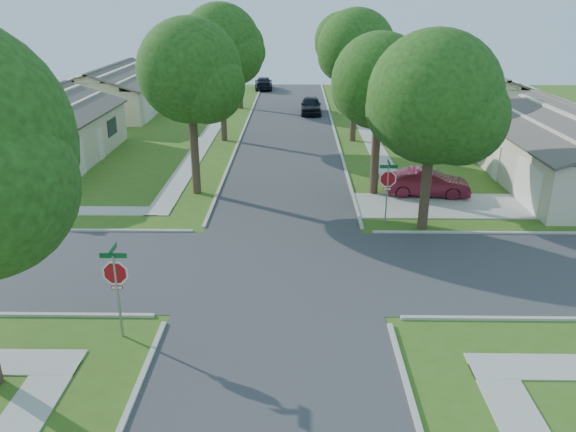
{
  "coord_description": "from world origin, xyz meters",
  "views": [
    {
      "loc": [
        0.6,
        -19.35,
        9.64
      ],
      "look_at": [
        0.28,
        1.46,
        1.6
      ],
      "focal_mm": 35.0,
      "sensor_mm": 36.0,
      "label": 1
    }
  ],
  "objects_px": {
    "tree_e_near": "(380,86)",
    "tree_w_near": "(191,76)",
    "tree_w_far": "(240,48)",
    "stop_sign_sw": "(116,277)",
    "tree_ne_corner": "(435,104)",
    "house_ne_far": "(477,102)",
    "house_nw_far": "(115,95)",
    "house_nw_near": "(32,138)",
    "car_driveway": "(428,183)",
    "tree_e_mid": "(357,52)",
    "tree_w_mid": "(221,48)",
    "stop_sign_ne": "(388,182)",
    "car_curb_west": "(264,83)",
    "car_curb_east": "(311,105)",
    "tree_e_far": "(343,43)",
    "house_ne_near": "(574,157)"
  },
  "relations": [
    {
      "from": "stop_sign_ne",
      "to": "house_nw_near",
      "type": "relative_size",
      "value": 0.22
    },
    {
      "from": "house_ne_far",
      "to": "house_nw_far",
      "type": "xyz_separation_m",
      "value": [
        -31.98,
        3.0,
        0.0
      ]
    },
    {
      "from": "tree_e_mid",
      "to": "tree_w_mid",
      "type": "relative_size",
      "value": 0.96
    },
    {
      "from": "tree_w_far",
      "to": "car_driveway",
      "type": "xyz_separation_m",
      "value": [
        12.12,
        -25.31,
        -4.8
      ]
    },
    {
      "from": "tree_w_mid",
      "to": "house_nw_near",
      "type": "distance_m",
      "value": 13.77
    },
    {
      "from": "tree_e_near",
      "to": "tree_w_far",
      "type": "distance_m",
      "value": 26.71
    },
    {
      "from": "tree_w_mid",
      "to": "tree_w_far",
      "type": "xyz_separation_m",
      "value": [
        -0.01,
        13.0,
        -0.98
      ]
    },
    {
      "from": "stop_sign_sw",
      "to": "house_nw_near",
      "type": "xyz_separation_m",
      "value": [
        -11.29,
        19.7,
        -0.51
      ]
    },
    {
      "from": "car_curb_west",
      "to": "house_ne_far",
      "type": "bearing_deg",
      "value": 134.95
    },
    {
      "from": "tree_e_mid",
      "to": "house_nw_near",
      "type": "bearing_deg",
      "value": -163.85
    },
    {
      "from": "tree_w_mid",
      "to": "car_curb_east",
      "type": "relative_size",
      "value": 2.14
    },
    {
      "from": "house_ne_far",
      "to": "tree_e_near",
      "type": "bearing_deg",
      "value": -119.35
    },
    {
      "from": "tree_e_mid",
      "to": "tree_e_far",
      "type": "xyz_separation_m",
      "value": [
        -0.0,
        13.0,
        -0.27
      ]
    },
    {
      "from": "tree_e_far",
      "to": "car_curb_east",
      "type": "relative_size",
      "value": 1.96
    },
    {
      "from": "tree_ne_corner",
      "to": "car_curb_west",
      "type": "height_order",
      "value": "tree_ne_corner"
    },
    {
      "from": "tree_e_near",
      "to": "tree_e_far",
      "type": "relative_size",
      "value": 0.95
    },
    {
      "from": "stop_sign_ne",
      "to": "tree_e_near",
      "type": "height_order",
      "value": "tree_e_near"
    },
    {
      "from": "tree_e_near",
      "to": "tree_ne_corner",
      "type": "xyz_separation_m",
      "value": [
        1.61,
        -4.8,
        -0.05
      ]
    },
    {
      "from": "tree_w_far",
      "to": "tree_ne_corner",
      "type": "height_order",
      "value": "tree_ne_corner"
    },
    {
      "from": "stop_sign_sw",
      "to": "tree_e_near",
      "type": "bearing_deg",
      "value": 55.41
    },
    {
      "from": "tree_e_mid",
      "to": "tree_w_mid",
      "type": "height_order",
      "value": "tree_w_mid"
    },
    {
      "from": "house_ne_near",
      "to": "car_curb_west",
      "type": "bearing_deg",
      "value": 118.74
    },
    {
      "from": "tree_w_mid",
      "to": "tree_ne_corner",
      "type": "distance_m",
      "value": 20.1
    },
    {
      "from": "car_driveway",
      "to": "tree_e_far",
      "type": "bearing_deg",
      "value": 12.56
    },
    {
      "from": "tree_e_mid",
      "to": "tree_w_mid",
      "type": "distance_m",
      "value": 9.4
    },
    {
      "from": "tree_e_near",
      "to": "tree_e_far",
      "type": "distance_m",
      "value": 25.0
    },
    {
      "from": "car_driveway",
      "to": "car_curb_east",
      "type": "distance_m",
      "value": 23.31
    },
    {
      "from": "tree_e_far",
      "to": "tree_e_mid",
      "type": "bearing_deg",
      "value": -89.98
    },
    {
      "from": "tree_w_near",
      "to": "house_ne_far",
      "type": "xyz_separation_m",
      "value": [
        20.64,
        19.99,
        -4.6
      ]
    },
    {
      "from": "house_nw_near",
      "to": "car_driveway",
      "type": "height_order",
      "value": "house_nw_near"
    },
    {
      "from": "stop_sign_sw",
      "to": "tree_e_mid",
      "type": "relative_size",
      "value": 0.32
    },
    {
      "from": "stop_sign_sw",
      "to": "tree_e_near",
      "type": "relative_size",
      "value": 0.36
    },
    {
      "from": "tree_w_mid",
      "to": "house_nw_far",
      "type": "height_order",
      "value": "tree_w_mid"
    },
    {
      "from": "house_ne_far",
      "to": "house_nw_near",
      "type": "bearing_deg",
      "value": -156.36
    },
    {
      "from": "tree_e_near",
      "to": "tree_w_near",
      "type": "height_order",
      "value": "tree_w_near"
    },
    {
      "from": "stop_sign_sw",
      "to": "car_curb_west",
      "type": "bearing_deg",
      "value": 88.3
    },
    {
      "from": "car_curb_west",
      "to": "house_nw_near",
      "type": "bearing_deg",
      "value": 64.04
    },
    {
      "from": "tree_w_near",
      "to": "tree_w_mid",
      "type": "relative_size",
      "value": 0.94
    },
    {
      "from": "house_nw_near",
      "to": "car_curb_west",
      "type": "relative_size",
      "value": 2.81
    },
    {
      "from": "house_nw_far",
      "to": "house_ne_far",
      "type": "bearing_deg",
      "value": -5.36
    },
    {
      "from": "stop_sign_sw",
      "to": "tree_ne_corner",
      "type": "xyz_separation_m",
      "value": [
        11.06,
        8.91,
        3.56
      ]
    },
    {
      "from": "stop_sign_sw",
      "to": "house_nw_near",
      "type": "relative_size",
      "value": 0.22
    },
    {
      "from": "house_ne_near",
      "to": "car_curb_west",
      "type": "height_order",
      "value": "house_ne_near"
    },
    {
      "from": "tree_ne_corner",
      "to": "house_ne_near",
      "type": "relative_size",
      "value": 0.64
    },
    {
      "from": "stop_sign_ne",
      "to": "car_driveway",
      "type": "relative_size",
      "value": 0.7
    },
    {
      "from": "stop_sign_sw",
      "to": "house_nw_far",
      "type": "xyz_separation_m",
      "value": [
        -11.29,
        36.7,
        -0.51
      ]
    },
    {
      "from": "tree_e_near",
      "to": "tree_w_near",
      "type": "xyz_separation_m",
      "value": [
        -9.4,
        0.0,
        0.47
      ]
    },
    {
      "from": "tree_ne_corner",
      "to": "house_nw_far",
      "type": "height_order",
      "value": "tree_ne_corner"
    },
    {
      "from": "tree_ne_corner",
      "to": "house_ne_near",
      "type": "bearing_deg",
      "value": 35.18
    },
    {
      "from": "tree_w_mid",
      "to": "stop_sign_sw",
      "type": "bearing_deg",
      "value": -90.13
    }
  ]
}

